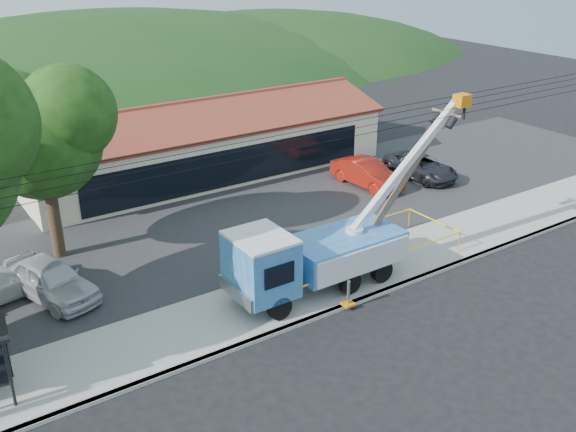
# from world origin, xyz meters

# --- Properties ---
(ground) EXTENTS (120.00, 120.00, 0.00)m
(ground) POSITION_xyz_m (0.00, 0.00, 0.00)
(ground) COLOR black
(ground) RESTS_ON ground
(curb) EXTENTS (60.00, 0.25, 0.15)m
(curb) POSITION_xyz_m (0.00, 2.10, 0.07)
(curb) COLOR #AFABA4
(curb) RESTS_ON ground
(sidewalk) EXTENTS (60.00, 4.00, 0.15)m
(sidewalk) POSITION_xyz_m (0.00, 4.00, 0.07)
(sidewalk) COLOR #AFABA4
(sidewalk) RESTS_ON ground
(parking_lot) EXTENTS (60.00, 12.00, 0.10)m
(parking_lot) POSITION_xyz_m (0.00, 12.00, 0.05)
(parking_lot) COLOR #28282B
(parking_lot) RESTS_ON ground
(strip_mall) EXTENTS (22.50, 8.53, 4.67)m
(strip_mall) POSITION_xyz_m (4.00, 19.98, 1.88)
(strip_mall) COLOR beige
(strip_mall) RESTS_ON ground
(tree_lot) EXTENTS (6.30, 5.60, 8.94)m
(tree_lot) POSITION_xyz_m (-7.00, 13.00, 6.21)
(tree_lot) COLOR #332316
(tree_lot) RESTS_ON ground
(hill_center) EXTENTS (89.60, 64.00, 32.00)m
(hill_center) POSITION_xyz_m (10.00, 55.00, 0.00)
(hill_center) COLOR #163C15
(hill_center) RESTS_ON ground
(hill_east) EXTENTS (72.80, 52.00, 26.00)m
(hill_east) POSITION_xyz_m (30.00, 55.00, 0.00)
(hill_east) COLOR #163C15
(hill_east) RESTS_ON ground
(utility_truck) EXTENTS (11.82, 4.18, 7.28)m
(utility_truck) POSITION_xyz_m (0.89, 3.85, 1.79)
(utility_truck) COLOR black
(utility_truck) RESTS_ON ground
(leaning_pole) EXTENTS (6.29, 1.71, 7.22)m
(leaning_pole) POSITION_xyz_m (5.94, 3.99, 4.02)
(leaning_pole) COLOR brown
(leaning_pole) RESTS_ON ground
(caution_tape) EXTENTS (9.77, 3.39, 0.98)m
(caution_tape) POSITION_xyz_m (3.84, 4.60, 0.87)
(caution_tape) COLOR orange
(caution_tape) RESTS_ON ground
(car_silver) EXTENTS (3.35, 5.22, 1.65)m
(car_silver) POSITION_xyz_m (-8.31, 9.36, 0.00)
(car_silver) COLOR silver
(car_silver) RESTS_ON ground
(car_red) EXTENTS (2.02, 4.87, 1.57)m
(car_red) POSITION_xyz_m (10.73, 11.96, 0.00)
(car_red) COLOR #A51B10
(car_red) RESTS_ON ground
(car_dark) EXTENTS (2.35, 5.01, 1.39)m
(car_dark) POSITION_xyz_m (14.40, 11.24, 0.00)
(car_dark) COLOR black
(car_dark) RESTS_ON ground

